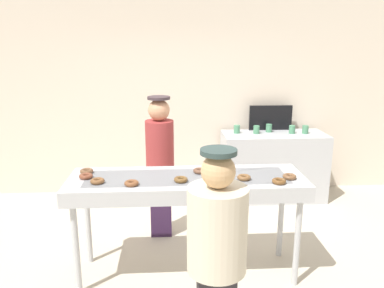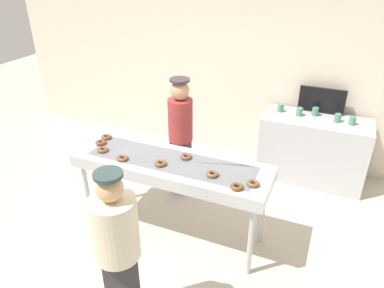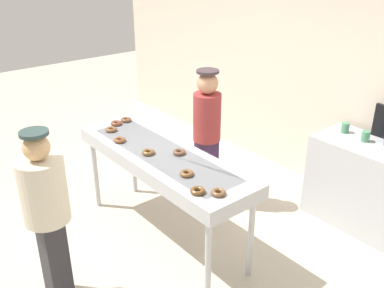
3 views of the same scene
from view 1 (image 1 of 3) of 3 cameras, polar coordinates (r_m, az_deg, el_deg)
name	(u,v)px [view 1 (image 1 of 3)]	position (r m, az deg, el deg)	size (l,w,h in m)	color
ground_plane	(187,272)	(4.03, -0.70, -18.39)	(16.00, 16.00, 0.00)	beige
back_wall	(179,90)	(5.72, -1.93, 8.02)	(8.00, 0.12, 3.08)	beige
fryer_conveyor	(187,185)	(3.61, -0.75, -6.10)	(2.19, 0.68, 1.00)	#B7BABF
chocolate_donut_0	(97,181)	(3.53, -13.81, -5.33)	(0.13, 0.13, 0.04)	brown
chocolate_donut_1	(181,180)	(3.46, -1.66, -5.27)	(0.13, 0.13, 0.04)	brown
chocolate_donut_2	(132,183)	(3.41, -8.93, -5.74)	(0.13, 0.13, 0.04)	brown
chocolate_donut_3	(86,176)	(3.68, -15.40, -4.60)	(0.13, 0.13, 0.04)	brown
chocolate_donut_4	(279,181)	(3.50, 12.74, -5.39)	(0.13, 0.13, 0.04)	brown
chocolate_donut_5	(289,177)	(3.64, 14.21, -4.69)	(0.13, 0.13, 0.04)	brown
chocolate_donut_6	(200,171)	(3.69, 1.15, -3.97)	(0.13, 0.13, 0.04)	brown
chocolate_donut_7	(87,171)	(3.82, -15.32, -3.89)	(0.13, 0.13, 0.04)	brown
chocolate_donut_8	(244,177)	(3.54, 7.68, -4.92)	(0.13, 0.13, 0.04)	brown
worker_baker	(160,159)	(4.38, -4.75, -2.26)	(0.32, 0.32, 1.64)	#361F40
customer_waiting	(217,254)	(2.50, 3.68, -15.87)	(0.37, 0.37, 1.60)	#2B282E
prep_counter	(273,166)	(5.71, 11.86, -3.20)	(1.46, 0.62, 0.96)	#B7BABF
paper_cup_0	(305,130)	(5.69, 16.40, 2.07)	(0.09, 0.09, 0.11)	#4C8C66
paper_cup_1	(237,129)	(5.52, 6.64, 2.19)	(0.09, 0.09, 0.11)	#4C8C66
paper_cup_2	(256,130)	(5.53, 9.50, 2.11)	(0.09, 0.09, 0.11)	#4C8C66
paper_cup_3	(292,129)	(5.65, 14.56, 2.10)	(0.09, 0.09, 0.11)	#4C8C66
paper_cup_4	(269,128)	(5.67, 11.30, 2.33)	(0.09, 0.09, 0.11)	#4C8C66
menu_display	(270,118)	(5.79, 11.53, 3.83)	(0.63, 0.04, 0.36)	black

